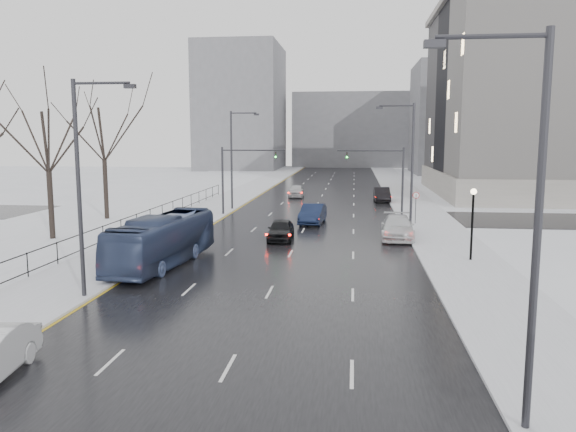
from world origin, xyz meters
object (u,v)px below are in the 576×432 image
at_px(sedan_right_far, 397,227).
at_px(streetlight_l_near, 83,178).
at_px(streetlight_l_far, 234,155).
at_px(mast_signal_left, 234,173).
at_px(no_uturn_sign, 416,198).
at_px(sedan_right_near, 313,214).
at_px(tree_park_d, 53,240).
at_px(bus, 163,240).
at_px(streetlight_r_near, 529,214).
at_px(tree_park_e, 107,220).
at_px(sedan_center_far, 296,191).
at_px(lamppost_r_mid, 473,214).
at_px(sedan_right_distant, 382,195).
at_px(mast_signal_right, 391,174).
at_px(streetlight_r_mid, 409,161).
at_px(sedan_center_near, 281,230).

bearing_deg(sedan_right_far, streetlight_l_near, -128.97).
bearing_deg(streetlight_l_far, mast_signal_left, -78.13).
height_order(no_uturn_sign, sedan_right_near, no_uturn_sign).
distance_m(streetlight_l_far, no_uturn_sign, 19.41).
distance_m(tree_park_d, bus, 12.96).
xyz_separation_m(streetlight_r_near, streetlight_l_far, (-16.33, 42.00, 0.00)).
relative_size(tree_park_e, sedan_center_far, 2.98).
bearing_deg(lamppost_r_mid, sedan_right_distant, 96.98).
relative_size(mast_signal_left, sedan_right_far, 1.13).
distance_m(lamppost_r_mid, bus, 18.31).
bearing_deg(streetlight_r_near, sedan_center_far, 101.60).
bearing_deg(no_uturn_sign, sedan_right_distant, 96.70).
bearing_deg(sedan_right_near, streetlight_l_near, -105.43).
bearing_deg(streetlight_l_far, sedan_right_near, -43.91).
xyz_separation_m(streetlight_l_far, mast_signal_right, (15.49, -4.00, -1.51)).
height_order(tree_park_e, bus, tree_park_e).
distance_m(lamppost_r_mid, mast_signal_left, 25.71).
relative_size(streetlight_r_mid, sedan_right_distant, 2.02).
height_order(lamppost_r_mid, sedan_center_far, lamppost_r_mid).
height_order(streetlight_r_near, sedan_center_near, streetlight_r_near).
bearing_deg(sedan_right_far, lamppost_r_mid, -59.93).
bearing_deg(tree_park_e, streetlight_r_near, -52.21).
bearing_deg(streetlight_r_near, streetlight_l_near, 148.52).
distance_m(tree_park_d, mast_signal_right, 29.05).
bearing_deg(streetlight_l_near, sedan_center_near, 66.22).
distance_m(tree_park_d, tree_park_e, 10.01).
distance_m(sedan_center_near, sedan_right_distant, 26.66).
relative_size(streetlight_r_near, mast_signal_left, 1.54).
distance_m(streetlight_r_mid, sedan_right_distant, 21.58).
bearing_deg(sedan_right_near, streetlight_l_far, 140.78).
relative_size(tree_park_e, streetlight_r_mid, 1.35).
bearing_deg(tree_park_d, sedan_center_far, 64.48).
height_order(streetlight_l_far, mast_signal_right, streetlight_l_far).
bearing_deg(sedan_center_far, mast_signal_right, -59.97).
xyz_separation_m(mast_signal_left, sedan_right_far, (14.53, -10.68, -3.23)).
bearing_deg(lamppost_r_mid, mast_signal_right, 101.54).
height_order(streetlight_l_near, mast_signal_left, streetlight_l_near).
xyz_separation_m(streetlight_r_near, sedan_right_near, (-7.67, 33.66, -4.73)).
relative_size(tree_park_d, sedan_center_near, 2.82).
xyz_separation_m(sedan_right_near, sedan_right_distant, (6.70, 17.37, -0.03)).
distance_m(streetlight_r_near, sedan_right_distant, 51.25).
distance_m(tree_park_e, no_uturn_sign, 27.50).
distance_m(streetlight_l_far, mast_signal_right, 16.07).
relative_size(streetlight_l_far, no_uturn_sign, 3.70).
bearing_deg(mast_signal_right, streetlight_l_near, -118.96).
bearing_deg(sedan_right_far, mast_signal_right, 91.94).
height_order(streetlight_r_mid, no_uturn_sign, streetlight_r_mid).
relative_size(streetlight_l_far, sedan_center_far, 2.20).
height_order(mast_signal_right, bus, mast_signal_right).
bearing_deg(no_uturn_sign, sedan_right_near, -177.74).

